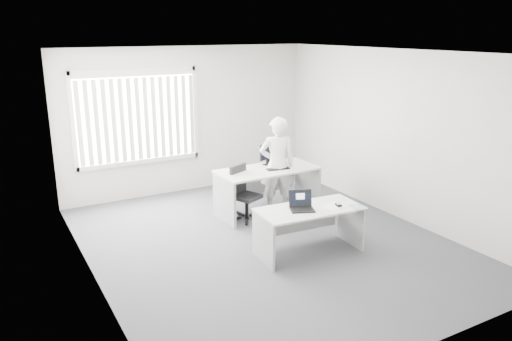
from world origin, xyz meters
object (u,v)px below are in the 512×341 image
desk_far (268,181)px  person (277,165)px  desk_near (309,221)px  office_chair (245,203)px  laptop (302,202)px  monitor (268,154)px

desk_far → person: bearing=-13.6°
desk_near → office_chair: 1.64m
office_chair → desk_far: bearing=-15.7°
desk_near → office_chair: (-0.17, 1.62, -0.20)m
laptop → monitor: 2.06m
desk_far → laptop: bearing=-106.5°
desk_far → laptop: (-0.46, -1.72, 0.23)m
office_chair → monitor: 1.00m
person → laptop: (-0.63, -1.68, -0.04)m
person → laptop: 1.80m
desk_near → laptop: (-0.15, -0.03, 0.32)m
desk_far → laptop: size_ratio=5.39×
office_chair → person: bearing=-20.9°
desk_near → monitor: monitor is taller
laptop → monitor: bearing=94.4°
person → laptop: bearing=89.8°
office_chair → person: person is taller
desk_far → monitor: (0.15, 0.24, 0.41)m
person → desk_near: bearing=94.0°
desk_far → monitor: bearing=57.4°
desk_near → monitor: bearing=80.4°
laptop → monitor: size_ratio=0.86×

